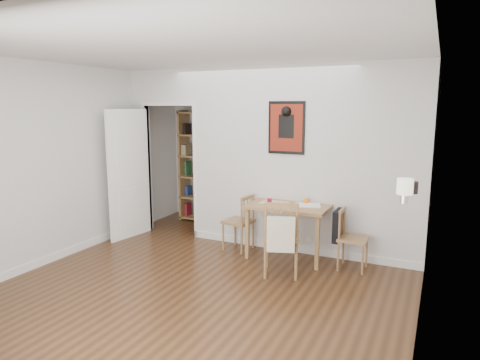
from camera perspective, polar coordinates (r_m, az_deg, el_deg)
The scene contains 15 objects.
ground at distance 5.26m, azimuth -3.33°, elevation -13.04°, with size 5.20×5.20×0.00m, color #4C2F18.
room_shell at distance 6.07m, azimuth 3.48°, elevation 2.76°, with size 5.20×5.20×5.20m.
dining_table at distance 5.81m, azimuth 6.51°, elevation -4.12°, with size 1.08×0.69×0.74m.
chair_left at distance 6.15m, azimuth -0.24°, elevation -5.63°, with size 0.45×0.45×0.81m.
chair_right at distance 5.61m, azimuth 14.69°, elevation -7.51°, with size 0.44×0.39×0.78m.
chair_front at distance 5.25m, azimuth 5.54°, elevation -7.55°, with size 0.60×0.63×0.94m.
bookshelf at distance 7.64m, azimuth -5.01°, elevation 1.74°, with size 0.83×0.33×1.97m.
fireplace at distance 4.72m, azimuth 22.16°, elevation -8.52°, with size 0.45×1.25×1.16m.
red_glass at distance 5.78m, azimuth 3.95°, elevation -2.85°, with size 0.06×0.06×0.08m, color maroon.
orange_fruit at distance 5.86m, azimuth 8.79°, elevation -2.77°, with size 0.08×0.08×0.08m, color orange.
placemat at distance 5.88m, azimuth 4.54°, elevation -3.02°, with size 0.37×0.27×0.00m, color beige.
notebook at distance 5.76m, azimuth 9.01°, elevation -3.32°, with size 0.33×0.24×0.02m, color white.
mantel_lamp at distance 4.19m, azimuth 21.13°, elevation -1.00°, with size 0.15×0.15×0.23m.
ceramic_jar_a at distance 4.71m, azimuth 22.05°, elevation -0.92°, with size 0.10×0.10×0.13m, color black.
ceramic_jar_b at distance 4.89m, azimuth 21.87°, elevation -0.67°, with size 0.08×0.08×0.10m, color black.
Camera 1 is at (2.34, -4.24, 2.04)m, focal length 32.00 mm.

